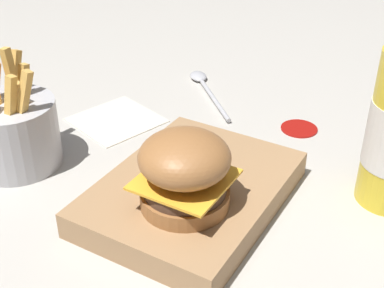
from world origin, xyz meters
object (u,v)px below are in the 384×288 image
(serving_board, at_px, (192,192))
(fries_basket, at_px, (13,132))
(burger, at_px, (185,171))
(spoon, at_px, (204,84))

(serving_board, bearing_deg, fries_basket, -80.74)
(burger, relative_size, spoon, 0.67)
(burger, bearing_deg, fries_basket, -90.31)
(spoon, bearing_deg, burger, 160.28)
(serving_board, xyz_separation_m, burger, (0.04, 0.01, 0.06))
(serving_board, distance_m, fries_basket, 0.25)
(burger, bearing_deg, serving_board, -159.90)
(burger, distance_m, spoon, 0.37)
(burger, height_order, fries_basket, fries_basket)
(fries_basket, distance_m, spoon, 0.34)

